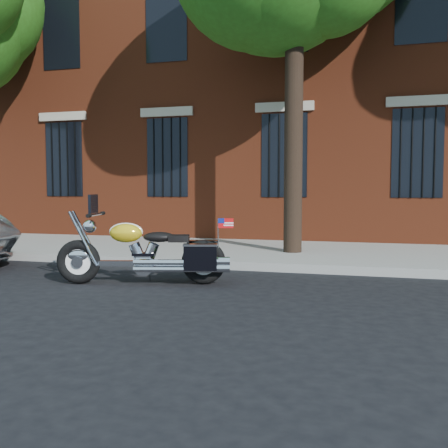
# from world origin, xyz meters

# --- Properties ---
(ground) EXTENTS (120.00, 120.00, 0.00)m
(ground) POSITION_xyz_m (0.00, 0.00, 0.00)
(ground) COLOR black
(ground) RESTS_ON ground
(curb) EXTENTS (40.00, 0.16, 0.15)m
(curb) POSITION_xyz_m (0.00, 1.38, 0.07)
(curb) COLOR gray
(curb) RESTS_ON ground
(sidewalk) EXTENTS (40.00, 3.60, 0.15)m
(sidewalk) POSITION_xyz_m (0.00, 3.26, 0.07)
(sidewalk) COLOR gray
(sidewalk) RESTS_ON ground
(building) EXTENTS (26.00, 10.08, 12.00)m
(building) POSITION_xyz_m (0.00, 10.06, 6.00)
(building) COLOR maroon
(building) RESTS_ON ground
(motorcycle) EXTENTS (2.61, 1.12, 1.31)m
(motorcycle) POSITION_xyz_m (-1.17, -0.25, 0.44)
(motorcycle) COLOR black
(motorcycle) RESTS_ON ground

